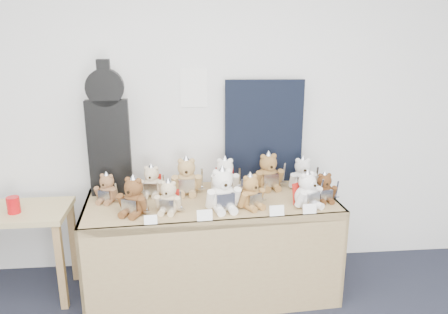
{
  "coord_description": "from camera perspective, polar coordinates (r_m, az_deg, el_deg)",
  "views": [
    {
      "loc": [
        0.04,
        -0.91,
        1.94
      ],
      "look_at": [
        0.3,
        1.94,
        1.1
      ],
      "focal_mm": 35.0,
      "sensor_mm": 36.0,
      "label": 1
    }
  ],
  "objects": [
    {
      "name": "room_shell",
      "position": [
        3.43,
        -3.97,
        8.99
      ],
      "size": [
        6.0,
        6.0,
        6.0
      ],
      "color": "white",
      "rests_on": "floor"
    },
    {
      "name": "display_table",
      "position": [
        3.18,
        -1.49,
        -8.74
      ],
      "size": [
        1.85,
        0.87,
        0.75
      ],
      "rotation": [
        0.0,
        0.0,
        0.07
      ],
      "color": "#95754C",
      "rests_on": "floor"
    },
    {
      "name": "side_table",
      "position": [
        3.54,
        -26.14,
        -8.07
      ],
      "size": [
        0.84,
        0.47,
        0.7
      ],
      "rotation": [
        0.0,
        0.0,
        0.01
      ],
      "color": "tan",
      "rests_on": "floor"
    },
    {
      "name": "guitar_case",
      "position": [
        3.26,
        -14.89,
        3.35
      ],
      "size": [
        0.31,
        0.11,
        0.99
      ],
      "rotation": [
        0.0,
        0.0,
        0.06
      ],
      "color": "black",
      "rests_on": "display_table"
    },
    {
      "name": "navy_board",
      "position": [
        3.46,
        5.22,
        3.3
      ],
      "size": [
        0.61,
        0.05,
        0.82
      ],
      "primitive_type": "cube",
      "rotation": [
        0.0,
        0.0,
        -0.05
      ],
      "color": "black",
      "rests_on": "display_table"
    },
    {
      "name": "red_cup",
      "position": [
        3.41,
        -25.8,
        -5.67
      ],
      "size": [
        0.09,
        0.09,
        0.12
      ],
      "primitive_type": "cylinder",
      "color": "red",
      "rests_on": "side_table"
    },
    {
      "name": "teddy_front_far_left",
      "position": [
        2.96,
        -11.72,
        -5.2
      ],
      "size": [
        0.23,
        0.23,
        0.29
      ],
      "rotation": [
        0.0,
        0.0,
        -0.42
      ],
      "color": "brown",
      "rests_on": "display_table"
    },
    {
      "name": "teddy_front_left",
      "position": [
        2.97,
        -7.25,
        -5.31
      ],
      "size": [
        0.2,
        0.19,
        0.25
      ],
      "rotation": [
        0.0,
        0.0,
        -0.22
      ],
      "color": "#CCB590",
      "rests_on": "display_table"
    },
    {
      "name": "teddy_front_centre",
      "position": [
        2.97,
        -0.16,
        -4.48
      ],
      "size": [
        0.28,
        0.24,
        0.33
      ],
      "rotation": [
        0.0,
        0.0,
        0.2
      ],
      "color": "white",
      "rests_on": "display_table"
    },
    {
      "name": "teddy_front_right",
      "position": [
        3.02,
        3.49,
        -4.67
      ],
      "size": [
        0.22,
        0.22,
        0.27
      ],
      "rotation": [
        0.0,
        0.0,
        0.5
      ],
      "color": "#9E703B",
      "rests_on": "display_table"
    },
    {
      "name": "teddy_front_far_right",
      "position": [
        3.07,
        10.84,
        -4.42
      ],
      "size": [
        0.24,
        0.23,
        0.29
      ],
      "rotation": [
        0.0,
        0.0,
        0.55
      ],
      "color": "white",
      "rests_on": "display_table"
    },
    {
      "name": "teddy_front_end",
      "position": [
        3.21,
        12.96,
        -4.0
      ],
      "size": [
        0.19,
        0.16,
        0.24
      ],
      "rotation": [
        0.0,
        0.0,
        0.06
      ],
      "color": "#54331C",
      "rests_on": "display_table"
    },
    {
      "name": "teddy_back_left",
      "position": [
        3.27,
        -9.42,
        -3.23
      ],
      "size": [
        0.21,
        0.19,
        0.26
      ],
      "rotation": [
        0.0,
        0.0,
        -0.13
      ],
      "color": "beige",
      "rests_on": "display_table"
    },
    {
      "name": "teddy_back_centre_left",
      "position": [
        3.27,
        -4.9,
        -2.68
      ],
      "size": [
        0.25,
        0.2,
        0.31
      ],
      "rotation": [
        0.0,
        0.0,
        -0.02
      ],
      "color": "tan",
      "rests_on": "display_table"
    },
    {
      "name": "teddy_back_centre_right",
      "position": [
        3.31,
        0.13,
        -2.54
      ],
      "size": [
        0.24,
        0.2,
        0.3
      ],
      "rotation": [
        0.0,
        0.0,
        -0.05
      ],
      "color": "white",
      "rests_on": "display_table"
    },
    {
      "name": "teddy_back_right",
      "position": [
        3.38,
        5.82,
        -2.03
      ],
      "size": [
        0.26,
        0.22,
        0.31
      ],
      "rotation": [
        0.0,
        0.0,
        0.16
      ],
      "color": "olive",
      "rests_on": "display_table"
    },
    {
      "name": "teddy_back_end",
      "position": [
        3.4,
        10.21,
        -2.34
      ],
      "size": [
        0.23,
        0.18,
        0.29
      ],
      "rotation": [
        0.0,
        0.0,
        -0.0
      ],
      "color": "silver",
      "rests_on": "display_table"
    },
    {
      "name": "teddy_back_far_left",
      "position": [
        3.22,
        -15.03,
        -4.06
      ],
      "size": [
        0.19,
        0.18,
        0.24
      ],
      "rotation": [
        0.0,
        0.0,
        -0.32
      ],
      "color": "brown",
      "rests_on": "display_table"
    },
    {
      "name": "entry_card_a",
      "position": [
        2.82,
        -9.56,
        -8.09
      ],
      "size": [
        0.08,
        0.02,
        0.06
      ],
      "primitive_type": "cube",
      "rotation": [
        -0.24,
        0.0,
        0.07
      ],
      "color": "white",
      "rests_on": "display_table"
    },
    {
      "name": "entry_card_b",
      "position": [
        2.83,
        -2.54,
        -7.61
      ],
      "size": [
        0.1,
        0.03,
        0.07
      ],
      "primitive_type": "cube",
      "rotation": [
        -0.24,
        0.0,
        0.07
      ],
      "color": "white",
      "rests_on": "display_table"
    },
    {
      "name": "entry_card_c",
      "position": [
        2.92,
        6.92,
        -6.97
      ],
      "size": [
        0.1,
        0.03,
        0.07
      ],
      "primitive_type": "cube",
      "rotation": [
        -0.24,
        0.0,
        0.07
      ],
      "color": "white",
      "rests_on": "display_table"
    },
    {
      "name": "entry_card_d",
      "position": [
        2.99,
        11.11,
        -6.66
      ],
      "size": [
        0.09,
        0.03,
        0.07
      ],
      "primitive_type": "cube",
      "rotation": [
        -0.24,
        0.0,
        0.07
      ],
      "color": "white",
      "rests_on": "display_table"
    }
  ]
}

